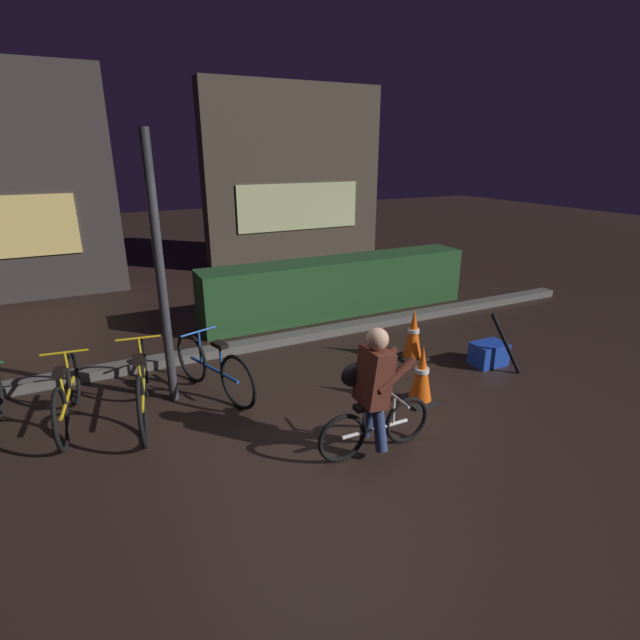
% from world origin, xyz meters
% --- Properties ---
extents(ground_plane, '(40.00, 40.00, 0.00)m').
position_xyz_m(ground_plane, '(0.00, 0.00, 0.00)').
color(ground_plane, black).
extents(sidewalk_curb, '(12.00, 0.24, 0.12)m').
position_xyz_m(sidewalk_curb, '(0.00, 2.20, 0.06)').
color(sidewalk_curb, '#56544F').
rests_on(sidewalk_curb, ground).
extents(hedge_row, '(4.80, 0.70, 0.95)m').
position_xyz_m(hedge_row, '(1.80, 3.10, 0.48)').
color(hedge_row, '#214723').
rests_on(hedge_row, ground).
extents(storefront_right, '(4.46, 0.54, 4.18)m').
position_xyz_m(storefront_right, '(2.79, 7.20, 2.08)').
color(storefront_right, '#42382D').
rests_on(storefront_right, ground).
extents(street_post, '(0.10, 0.10, 2.90)m').
position_xyz_m(street_post, '(-1.37, 1.20, 1.45)').
color(street_post, '#2D2D33').
rests_on(street_post, ground).
extents(parked_bike_left_mid, '(0.46, 1.53, 0.71)m').
position_xyz_m(parked_bike_left_mid, '(-2.42, 1.14, 0.32)').
color(parked_bike_left_mid, black).
rests_on(parked_bike_left_mid, ground).
extents(parked_bike_center_left, '(0.46, 1.74, 0.80)m').
position_xyz_m(parked_bike_center_left, '(-1.71, 0.93, 0.36)').
color(parked_bike_center_left, black).
rests_on(parked_bike_center_left, ground).
extents(parked_bike_center_right, '(0.58, 1.50, 0.72)m').
position_xyz_m(parked_bike_center_right, '(-0.92, 1.10, 0.33)').
color(parked_bike_center_right, black).
rests_on(parked_bike_center_right, ground).
extents(traffic_cone_near, '(0.36, 0.36, 0.68)m').
position_xyz_m(traffic_cone_near, '(1.12, -0.10, 0.33)').
color(traffic_cone_near, black).
rests_on(traffic_cone_near, ground).
extents(traffic_cone_far, '(0.36, 0.36, 0.71)m').
position_xyz_m(traffic_cone_far, '(1.76, 0.92, 0.34)').
color(traffic_cone_far, black).
rests_on(traffic_cone_far, ground).
extents(blue_crate, '(0.45, 0.33, 0.30)m').
position_xyz_m(blue_crate, '(2.54, 0.30, 0.15)').
color(blue_crate, '#193DB7').
rests_on(blue_crate, ground).
extents(cyclist, '(1.19, 0.52, 1.25)m').
position_xyz_m(cyclist, '(0.11, -0.66, 0.63)').
color(cyclist, black).
rests_on(cyclist, ground).
extents(closed_umbrella, '(0.36, 0.34, 0.77)m').
position_xyz_m(closed_umbrella, '(2.55, 0.05, 0.39)').
color(closed_umbrella, black).
rests_on(closed_umbrella, ground).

